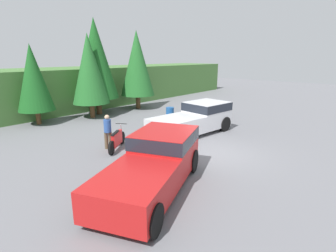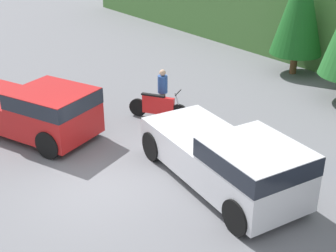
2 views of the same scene
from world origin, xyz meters
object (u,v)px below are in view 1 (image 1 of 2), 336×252
Objects in this scene: pickup_truck_red at (155,161)px; rider_person at (108,130)px; dirt_bike at (117,140)px; quad_atv at (210,111)px; pickup_truck_second at (196,117)px; steel_barrel at (170,113)px.

rider_person is at bearing 52.27° from pickup_truck_red.
pickup_truck_red is 4.62m from rider_person.
dirt_bike is at bearing -102.00° from rider_person.
quad_atv is at bearing -31.11° from dirt_bike.
rider_person is at bearing -150.29° from quad_atv.
dirt_bike is (-4.94, 1.26, -0.48)m from pickup_truck_second.
dirt_bike reaches higher than steel_barrel.
pickup_truck_red is 3.30× the size of rider_person.
quad_atv is at bearing -39.87° from steel_barrel.
steel_barrel is at bearing 170.60° from quad_atv.
rider_person is (-9.14, 0.12, 0.43)m from quad_atv.
quad_atv is 1.25× the size of rider_person.
pickup_truck_second reaches higher than dirt_bike.
pickup_truck_red is at bearing -142.26° from steel_barrel.
pickup_truck_red reaches higher than quad_atv.
rider_person is (-0.25, 0.38, 0.47)m from dirt_bike.
rider_person is at bearing 169.42° from pickup_truck_second.
dirt_bike is 1.13× the size of rider_person.
pickup_truck_second reaches higher than steel_barrel.
pickup_truck_red is 2.92× the size of dirt_bike.
pickup_truck_red is 7.03m from pickup_truck_second.
pickup_truck_second reaches higher than quad_atv.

